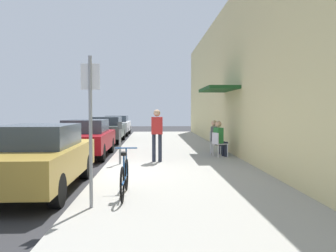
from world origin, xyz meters
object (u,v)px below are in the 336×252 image
parked_car_0 (37,157)px  street_sign (91,119)px  seated_patron_0 (220,137)px  parked_car_2 (107,129)px  parking_meter (120,139)px  cafe_chair_1 (214,141)px  pedestrian_standing (157,131)px  parked_car_1 (86,138)px  seated_patron_1 (216,136)px  cafe_chair_0 (218,143)px  parked_car_3 (117,125)px  bicycle_0 (125,178)px

parked_car_0 → street_sign: 2.54m
street_sign → seated_patron_0: 7.46m
parked_car_2 → parking_meter: parking_meter is taller
cafe_chair_1 → pedestrian_standing: size_ratio=0.51×
parked_car_1 → seated_patron_1: size_ratio=3.41×
cafe_chair_0 → parked_car_1: bearing=167.9°
parked_car_1 → seated_patron_0: 5.10m
parked_car_0 → seated_patron_0: size_ratio=3.41×
parked_car_3 → pedestrian_standing: (2.71, -14.16, 0.39)m
cafe_chair_1 → seated_patron_0: bearing=-86.1°
parked_car_0 → seated_patron_0: bearing=43.2°
parked_car_0 → cafe_chair_0: (4.94, 4.67, -0.13)m
parked_car_1 → bicycle_0: parked_car_1 is taller
cafe_chair_0 → seated_patron_0: (0.06, 0.02, 0.19)m
parked_car_0 → bicycle_0: 2.28m
street_sign → cafe_chair_1: (3.44, 7.40, -1.02)m
cafe_chair_0 → seated_patron_1: seated_patron_1 is taller
seated_patron_0 → parking_meter: bearing=-154.7°
cafe_chair_1 → seated_patron_1: bearing=-16.1°
parked_car_2 → seated_patron_0: size_ratio=3.41×
bicycle_0 → cafe_chair_0: bicycle_0 is taller
parking_meter → street_sign: 4.97m
cafe_chair_0 → seated_patron_1: (0.06, 0.86, 0.19)m
cafe_chair_1 → pedestrian_standing: bearing=-137.4°
bicycle_0 → seated_patron_0: 6.48m
parked_car_0 → bicycle_0: size_ratio=2.57×
parked_car_3 → bicycle_0: bearing=-83.9°
parked_car_3 → street_sign: bearing=-85.6°
parked_car_2 → bicycle_0: size_ratio=2.57×
parked_car_3 → street_sign: street_sign is taller
seated_patron_1 → pedestrian_standing: size_ratio=0.76×
parked_car_3 → parking_meter: bearing=-83.9°
parked_car_3 → parked_car_1: bearing=-90.0°
cafe_chair_0 → seated_patron_1: bearing=86.2°
street_sign → pedestrian_standing: bearing=77.3°
parked_car_3 → seated_patron_0: size_ratio=3.41×
parking_meter → cafe_chair_1: size_ratio=1.52×
parked_car_1 → street_sign: bearing=-78.8°
street_sign → seated_patron_1: bearing=64.7°
cafe_chair_0 → parked_car_2: bearing=123.8°
cafe_chair_1 → seated_patron_1: seated_patron_1 is taller
parked_car_1 → seated_patron_0: bearing=-11.7°
parked_car_3 → seated_patron_0: 13.90m
seated_patron_0 → pedestrian_standing: pedestrian_standing is taller
pedestrian_standing → street_sign: bearing=-102.7°
parked_car_1 → parking_meter: (1.55, -2.67, 0.15)m
parked_car_1 → parked_car_2: bearing=90.0°
cafe_chair_0 → pedestrian_standing: bearing=-152.3°
bicycle_0 → seated_patron_1: size_ratio=1.33×
parking_meter → cafe_chair_1: bearing=36.3°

